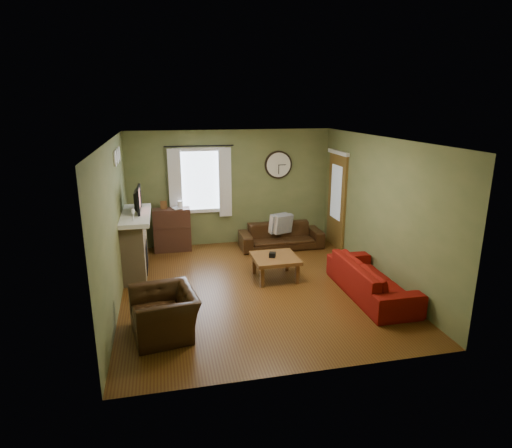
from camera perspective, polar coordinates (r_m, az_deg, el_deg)
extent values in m
cube|color=#4F2E10|center=(7.72, -0.09, -8.36)|extent=(4.60, 5.20, 0.00)
cube|color=white|center=(7.06, -0.10, 11.25)|extent=(4.60, 5.20, 0.00)
cube|color=#626B3D|center=(7.17, -18.35, -0.06)|extent=(0.00, 5.20, 2.60)
cube|color=#626B3D|center=(8.08, 16.07, 1.86)|extent=(0.00, 5.20, 2.60)
cube|color=#626B3D|center=(9.78, -3.35, 4.83)|extent=(4.60, 0.00, 2.60)
cube|color=#626B3D|center=(4.91, 6.43, -6.65)|extent=(4.60, 0.00, 2.60)
cube|color=tan|center=(8.47, -15.85, -2.77)|extent=(0.40, 1.40, 1.10)
cube|color=black|center=(8.54, -14.45, -4.29)|extent=(0.04, 0.60, 0.55)
cube|color=white|center=(8.30, -15.94, 1.10)|extent=(0.58, 1.60, 0.08)
imported|color=black|center=(8.40, -15.87, 2.78)|extent=(0.08, 0.60, 0.35)
cube|color=#994C3F|center=(8.38, -15.35, 3.18)|extent=(0.02, 0.62, 0.36)
cylinder|color=white|center=(7.77, -18.26, 8.29)|extent=(0.28, 0.28, 0.03)
cylinder|color=white|center=(8.12, -18.03, 8.60)|extent=(0.28, 0.28, 0.03)
cylinder|color=white|center=(8.47, -17.83, 8.89)|extent=(0.28, 0.28, 0.03)
cylinder|color=black|center=(9.44, -7.60, 10.27)|extent=(0.03, 0.03, 1.50)
cube|color=silver|center=(9.52, -10.73, 5.19)|extent=(0.28, 0.04, 1.55)
cube|color=silver|center=(9.61, -4.14, 5.53)|extent=(0.28, 0.04, 1.55)
cube|color=brown|center=(9.74, 10.71, 3.03)|extent=(0.05, 0.90, 2.10)
imported|color=brown|center=(9.38, -11.03, 1.97)|extent=(0.25, 0.29, 0.02)
imported|color=black|center=(9.67, 3.35, -1.60)|extent=(1.85, 0.72, 0.54)
cube|color=gray|center=(9.60, 3.66, 0.01)|extent=(0.44, 0.26, 0.43)
cube|color=gray|center=(9.66, 3.03, 0.11)|extent=(0.45, 0.28, 0.44)
imported|color=#670B05|center=(7.55, 15.12, -7.06)|extent=(0.80, 2.05, 0.60)
imported|color=black|center=(6.27, -12.12, -11.56)|extent=(1.01, 1.11, 0.64)
cube|color=black|center=(7.90, 2.20, -4.67)|extent=(0.15, 0.15, 0.09)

